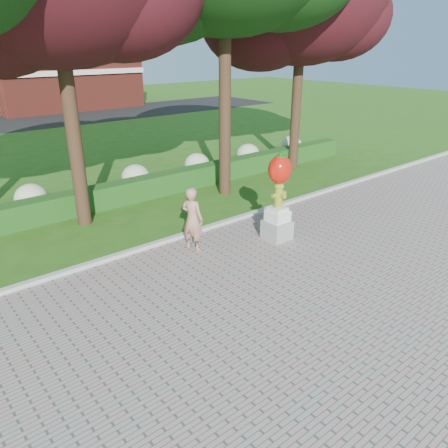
% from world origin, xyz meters
% --- Properties ---
extents(ground, '(100.00, 100.00, 0.00)m').
position_xyz_m(ground, '(0.00, 0.00, 0.00)').
color(ground, '#275715').
rests_on(ground, ground).
extents(walkway, '(40.00, 14.00, 0.04)m').
position_xyz_m(walkway, '(0.00, -4.00, 0.02)').
color(walkway, gray).
rests_on(walkway, ground).
extents(curb, '(40.00, 0.18, 0.15)m').
position_xyz_m(curb, '(0.00, 3.00, 0.07)').
color(curb, '#ADADA5').
rests_on(curb, ground).
extents(lawn_hedge, '(24.00, 0.70, 0.80)m').
position_xyz_m(lawn_hedge, '(0.00, 7.00, 0.40)').
color(lawn_hedge, '#1F4413').
rests_on(lawn_hedge, ground).
extents(hydrangea_row, '(20.10, 1.10, 0.99)m').
position_xyz_m(hydrangea_row, '(0.57, 8.00, 0.55)').
color(hydrangea_row, '#B8C193').
rests_on(hydrangea_row, ground).
extents(building_right, '(12.00, 8.00, 6.40)m').
position_xyz_m(building_right, '(8.00, 34.00, 3.20)').
color(building_right, maroon).
rests_on(building_right, ground).
extents(tree_far_right, '(7.88, 6.72, 10.21)m').
position_xyz_m(tree_far_right, '(8.40, 6.58, 6.97)').
color(tree_far_right, black).
rests_on(tree_far_right, ground).
extents(hydrant_sculpture, '(0.76, 0.72, 2.60)m').
position_xyz_m(hydrant_sculpture, '(1.90, 1.13, 1.42)').
color(hydrant_sculpture, gray).
rests_on(hydrant_sculpture, walkway).
extents(woman, '(0.63, 0.77, 1.82)m').
position_xyz_m(woman, '(-0.44, 2.13, 0.95)').
color(woman, '#A4765E').
rests_on(woman, walkway).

